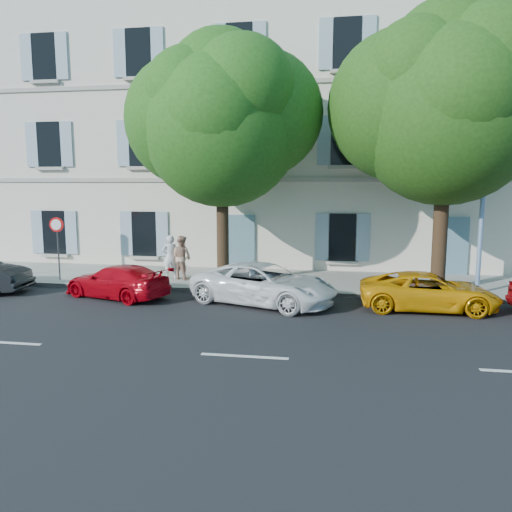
% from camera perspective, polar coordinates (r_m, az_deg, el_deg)
% --- Properties ---
extents(ground, '(90.00, 90.00, 0.00)m').
position_cam_1_polar(ground, '(15.21, 1.48, -6.37)').
color(ground, black).
extents(sidewalk, '(36.00, 4.50, 0.15)m').
position_cam_1_polar(sidewalk, '(19.50, 3.29, -2.87)').
color(sidewalk, '#A09E96').
rests_on(sidewalk, ground).
extents(kerb, '(36.00, 0.16, 0.16)m').
position_cam_1_polar(kerb, '(17.39, 2.52, -4.23)').
color(kerb, '#9E998E').
rests_on(kerb, ground).
extents(building, '(28.00, 7.00, 12.00)m').
position_cam_1_polar(building, '(24.95, 4.85, 13.22)').
color(building, beige).
rests_on(building, ground).
extents(car_red_coupe, '(4.16, 2.74, 1.12)m').
position_cam_1_polar(car_red_coupe, '(17.57, -15.60, -2.80)').
color(car_red_coupe, '#B60511').
rests_on(car_red_coupe, ground).
extents(car_white_coupe, '(5.18, 3.64, 1.31)m').
position_cam_1_polar(car_white_coupe, '(16.02, 0.93, -3.21)').
color(car_white_coupe, white).
rests_on(car_white_coupe, ground).
extents(car_yellow_supercar, '(4.15, 1.93, 1.15)m').
position_cam_1_polar(car_yellow_supercar, '(16.20, 19.14, -3.83)').
color(car_yellow_supercar, orange).
rests_on(car_yellow_supercar, ground).
extents(tree_left, '(5.68, 5.68, 8.80)m').
position_cam_1_polar(tree_left, '(18.41, -3.95, 14.40)').
color(tree_left, '#3A2819').
rests_on(tree_left, sidewalk).
extents(tree_right, '(6.02, 6.02, 9.28)m').
position_cam_1_polar(tree_right, '(18.18, 20.93, 14.89)').
color(tree_right, '#3A2819').
rests_on(tree_right, sidewalk).
extents(road_sign, '(0.56, 0.09, 2.42)m').
position_cam_1_polar(road_sign, '(20.55, -21.77, 2.25)').
color(road_sign, '#383A3D').
rests_on(road_sign, sidewalk).
extents(street_lamp, '(0.34, 1.64, 7.66)m').
position_cam_1_polar(street_lamp, '(18.10, 24.84, 9.57)').
color(street_lamp, '#7293BF').
rests_on(street_lamp, sidewalk).
extents(pedestrian_a, '(0.75, 0.66, 1.71)m').
position_cam_1_polar(pedestrian_a, '(19.68, -9.78, -0.13)').
color(pedestrian_a, silver).
rests_on(pedestrian_a, sidewalk).
extents(pedestrian_b, '(1.02, 0.94, 1.70)m').
position_cam_1_polar(pedestrian_b, '(19.59, -8.49, -0.15)').
color(pedestrian_b, tan).
rests_on(pedestrian_b, sidewalk).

